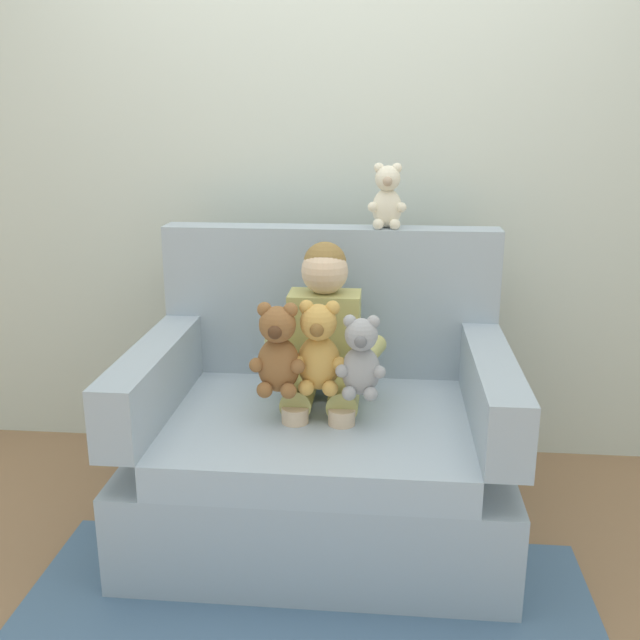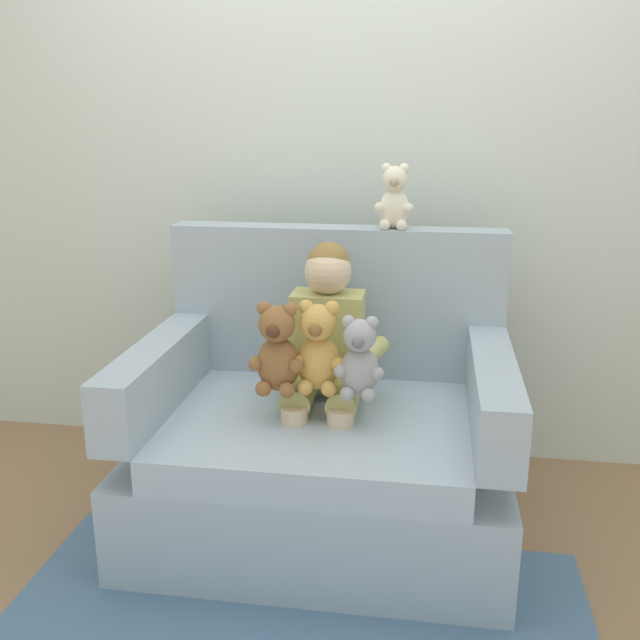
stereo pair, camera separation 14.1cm
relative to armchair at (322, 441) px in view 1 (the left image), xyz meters
The scene contains 8 objects.
ground_plane 0.34m from the armchair, 90.00° to the right, with size 8.00×8.00×0.00m, color #936D4C.
back_wall 1.20m from the armchair, 90.00° to the left, with size 6.00×0.10×2.60m, color silver.
armchair is the anchor object (origin of this frame).
seated_child 0.36m from the armchair, 86.95° to the left, with size 0.45×0.39×0.82m.
plush_brown 0.45m from the armchair, 129.40° to the right, with size 0.19×0.15×0.32m.
plush_honey 0.42m from the armchair, 88.62° to the right, with size 0.19×0.15×0.32m.
plush_grey 0.44m from the armchair, 48.60° to the right, with size 0.17×0.14×0.28m.
plush_cream_on_backrest 0.95m from the armchair, 58.89° to the left, with size 0.15×0.12×0.25m.
Camera 1 is at (0.22, -2.38, 1.51)m, focal length 40.68 mm.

